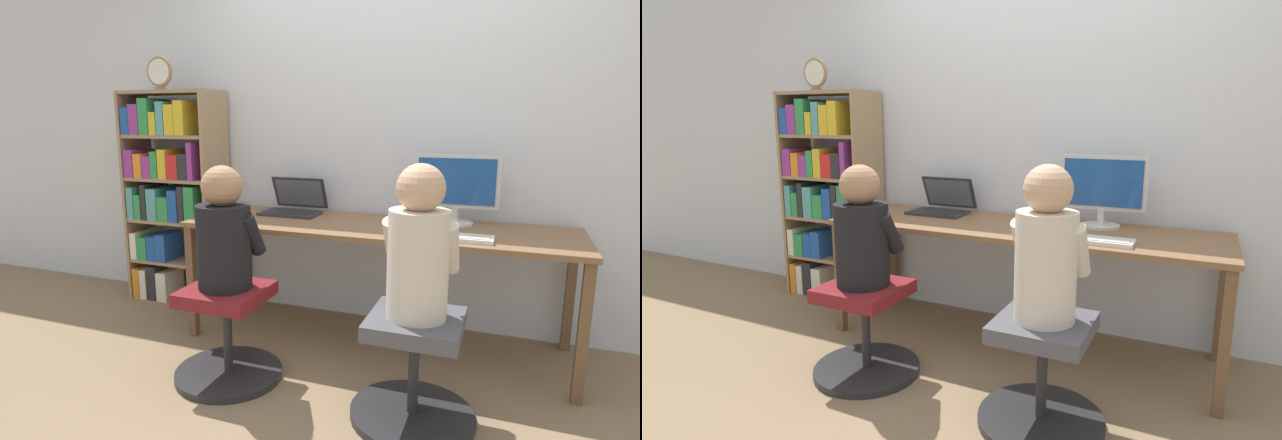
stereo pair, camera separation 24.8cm
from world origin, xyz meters
The scene contains 13 objects.
ground_plane centered at (0.00, 0.00, 0.00)m, with size 14.00×14.00×0.00m, color #846B4C.
wall_back centered at (0.00, 0.75, 1.30)m, with size 10.00×0.05×2.60m.
desk centered at (0.00, 0.34, 0.67)m, with size 2.25×0.69×0.73m.
desktop_monitor centered at (0.42, 0.53, 0.94)m, with size 0.49×0.22×0.41m.
laptop centered at (-0.61, 0.51, 0.78)m, with size 0.37×0.33×0.23m.
keyboard centered at (0.44, 0.14, 0.75)m, with size 0.44×0.14×0.03m.
computer_mouse_by_keyboard centered at (0.15, 0.14, 0.75)m, with size 0.06×0.10×0.03m.
office_chair_left centered at (0.37, -0.37, 0.24)m, with size 0.57×0.57×0.49m.
office_chair_right centered at (-0.61, -0.33, 0.24)m, with size 0.57×0.57×0.49m.
person_at_monitor centered at (0.37, -0.37, 0.80)m, with size 0.32×0.30×0.67m.
person_at_laptop centered at (-0.61, -0.33, 0.77)m, with size 0.34×0.29×0.63m.
bookshelf centered at (-1.59, 0.52, 0.80)m, with size 0.71×0.33×1.54m.
desk_clock centered at (-1.55, 0.43, 1.65)m, with size 0.20×0.03×0.22m.
Camera 1 is at (0.72, -2.44, 1.34)m, focal length 28.00 mm.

